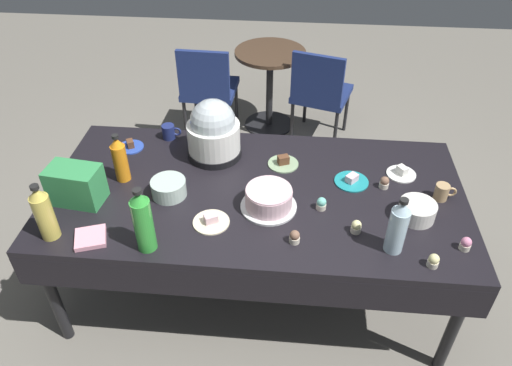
# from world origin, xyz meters

# --- Properties ---
(ground) EXTENTS (9.00, 9.00, 0.00)m
(ground) POSITION_xyz_m (0.00, 0.00, 0.00)
(ground) COLOR slate
(potluck_table) EXTENTS (2.20, 1.10, 0.75)m
(potluck_table) POSITION_xyz_m (0.00, 0.00, 0.69)
(potluck_table) COLOR black
(potluck_table) RESTS_ON ground
(frosted_layer_cake) EXTENTS (0.29, 0.29, 0.12)m
(frosted_layer_cake) POSITION_xyz_m (0.08, -0.13, 0.81)
(frosted_layer_cake) COLOR silver
(frosted_layer_cake) RESTS_ON potluck_table
(slow_cooker) EXTENTS (0.31, 0.31, 0.35)m
(slow_cooker) POSITION_xyz_m (-0.27, 0.30, 0.91)
(slow_cooker) COLOR black
(slow_cooker) RESTS_ON potluck_table
(glass_salad_bowl) EXTENTS (0.18, 0.18, 0.09)m
(glass_salad_bowl) POSITION_xyz_m (-0.45, -0.08, 0.79)
(glass_salad_bowl) COLOR #B2C6BC
(glass_salad_bowl) RESTS_ON potluck_table
(ceramic_snack_bowl) EXTENTS (0.18, 0.18, 0.09)m
(ceramic_snack_bowl) POSITION_xyz_m (0.81, -0.14, 0.79)
(ceramic_snack_bowl) COLOR silver
(ceramic_snack_bowl) RESTS_ON potluck_table
(dessert_plate_cream) EXTENTS (0.18, 0.18, 0.05)m
(dessert_plate_cream) POSITION_xyz_m (-0.20, -0.27, 0.76)
(dessert_plate_cream) COLOR beige
(dessert_plate_cream) RESTS_ON potluck_table
(dessert_plate_sage) EXTENTS (0.17, 0.17, 0.06)m
(dessert_plate_sage) POSITION_xyz_m (0.13, 0.24, 0.76)
(dessert_plate_sage) COLOR #8CA87F
(dessert_plate_sage) RESTS_ON potluck_table
(dessert_plate_white) EXTENTS (0.16, 0.16, 0.05)m
(dessert_plate_white) POSITION_xyz_m (0.79, 0.21, 0.76)
(dessert_plate_white) COLOR white
(dessert_plate_white) RESTS_ON potluck_table
(dessert_plate_cobalt) EXTENTS (0.15, 0.15, 0.05)m
(dessert_plate_cobalt) POSITION_xyz_m (-0.78, 0.33, 0.76)
(dessert_plate_cobalt) COLOR #2D4CB2
(dessert_plate_cobalt) RESTS_ON potluck_table
(dessert_plate_teal) EXTENTS (0.18, 0.18, 0.05)m
(dessert_plate_teal) POSITION_xyz_m (0.51, 0.12, 0.76)
(dessert_plate_teal) COLOR teal
(dessert_plate_teal) RESTS_ON potluck_table
(cupcake_berry) EXTENTS (0.05, 0.05, 0.07)m
(cupcake_berry) POSITION_xyz_m (0.83, -0.45, 0.78)
(cupcake_berry) COLOR beige
(cupcake_berry) RESTS_ON potluck_table
(cupcake_lemon) EXTENTS (0.05, 0.05, 0.07)m
(cupcake_lemon) POSITION_xyz_m (0.68, 0.09, 0.78)
(cupcake_lemon) COLOR beige
(cupcake_lemon) RESTS_ON potluck_table
(cupcake_rose) EXTENTS (0.05, 0.05, 0.07)m
(cupcake_rose) POSITION_xyz_m (0.21, -0.36, 0.78)
(cupcake_rose) COLOR beige
(cupcake_rose) RESTS_ON potluck_table
(cupcake_mint) EXTENTS (0.05, 0.05, 0.07)m
(cupcake_mint) POSITION_xyz_m (0.50, -0.27, 0.78)
(cupcake_mint) COLOR beige
(cupcake_mint) RESTS_ON potluck_table
(cupcake_cocoa) EXTENTS (0.05, 0.05, 0.07)m
(cupcake_cocoa) POSITION_xyz_m (0.34, -0.11, 0.78)
(cupcake_cocoa) COLOR beige
(cupcake_cocoa) RESTS_ON potluck_table
(cupcake_vanilla) EXTENTS (0.05, 0.05, 0.07)m
(cupcake_vanilla) POSITION_xyz_m (1.00, -0.33, 0.78)
(cupcake_vanilla) COLOR beige
(cupcake_vanilla) RESTS_ON potluck_table
(soda_bottle_ginger_ale) EXTENTS (0.09, 0.09, 0.30)m
(soda_bottle_ginger_ale) POSITION_xyz_m (-0.94, -0.42, 0.89)
(soda_bottle_ginger_ale) COLOR gold
(soda_bottle_ginger_ale) RESTS_ON potluck_table
(soda_bottle_water) EXTENTS (0.09, 0.09, 0.30)m
(soda_bottle_water) POSITION_xyz_m (0.67, -0.36, 0.89)
(soda_bottle_water) COLOR silver
(soda_bottle_water) RESTS_ON potluck_table
(soda_bottle_orange_juice) EXTENTS (0.08, 0.08, 0.28)m
(soda_bottle_orange_juice) POSITION_xyz_m (-0.73, 0.04, 0.88)
(soda_bottle_orange_juice) COLOR orange
(soda_bottle_orange_juice) RESTS_ON potluck_table
(soda_bottle_lime_soda) EXTENTS (0.09, 0.09, 0.34)m
(soda_bottle_lime_soda) POSITION_xyz_m (-0.46, -0.45, 0.91)
(soda_bottle_lime_soda) COLOR green
(soda_bottle_lime_soda) RESTS_ON potluck_table
(coffee_mug_tan) EXTENTS (0.11, 0.07, 0.09)m
(coffee_mug_tan) POSITION_xyz_m (0.96, 0.02, 0.79)
(coffee_mug_tan) COLOR tan
(coffee_mug_tan) RESTS_ON potluck_table
(coffee_mug_navy) EXTENTS (0.12, 0.08, 0.09)m
(coffee_mug_navy) POSITION_xyz_m (-0.57, 0.45, 0.79)
(coffee_mug_navy) COLOR navy
(coffee_mug_navy) RESTS_ON potluck_table
(soda_carton) EXTENTS (0.28, 0.19, 0.20)m
(soda_carton) POSITION_xyz_m (-0.90, -0.16, 0.85)
(soda_carton) COLOR #338C4C
(soda_carton) RESTS_ON potluck_table
(paper_napkin_stack) EXTENTS (0.18, 0.18, 0.02)m
(paper_napkin_stack) POSITION_xyz_m (-0.74, -0.43, 0.76)
(paper_napkin_stack) COLOR pink
(paper_napkin_stack) RESTS_ON potluck_table
(maroon_chair_left) EXTENTS (0.46, 0.46, 0.85)m
(maroon_chair_left) POSITION_xyz_m (-0.55, 1.64, 0.49)
(maroon_chair_left) COLOR navy
(maroon_chair_left) RESTS_ON ground
(maroon_chair_right) EXTENTS (0.55, 0.55, 0.85)m
(maroon_chair_right) POSITION_xyz_m (0.38, 1.64, 0.49)
(maroon_chair_right) COLOR navy
(maroon_chair_right) RESTS_ON ground
(round_cafe_table) EXTENTS (0.60, 0.60, 0.72)m
(round_cafe_table) POSITION_xyz_m (-0.05, 1.87, 0.50)
(round_cafe_table) COLOR #473323
(round_cafe_table) RESTS_ON ground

